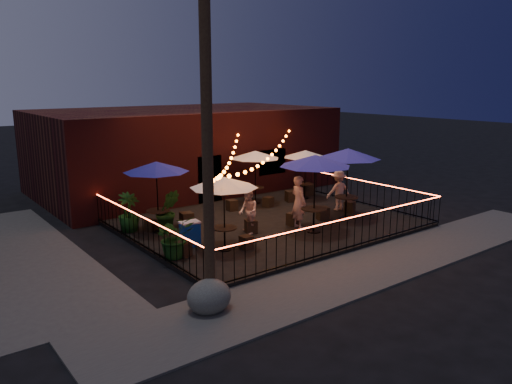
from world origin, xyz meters
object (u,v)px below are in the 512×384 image
utility_pole (207,142)px  cafe_table_4 (348,155)px  cafe_table_2 (315,162)px  boulder (209,297)px  cafe_table_1 (156,168)px  cafe_table_3 (255,155)px  cafe_table_5 (305,155)px  cooler (190,234)px  cafe_table_0 (224,183)px

utility_pole → cafe_table_4: size_ratio=2.95×
cafe_table_2 → boulder: cafe_table_2 is taller
cafe_table_1 → boulder: size_ratio=2.87×
cafe_table_3 → cafe_table_2: bearing=-101.2°
cafe_table_5 → cooler: (-7.51, -2.73, -1.58)m
cafe_table_2 → cafe_table_3: (0.91, 4.59, -0.40)m
cafe_table_1 → cafe_table_3: bearing=13.7°
utility_pole → cafe_table_0: utility_pole is taller
cafe_table_2 → cooler: cafe_table_2 is taller
cafe_table_3 → cafe_table_5: size_ratio=1.02×
cafe_table_1 → cafe_table_2: size_ratio=0.91×
cafe_table_1 → boulder: (-1.76, -6.17, -2.05)m
utility_pole → cafe_table_0: 4.14m
cafe_table_4 → boulder: cafe_table_4 is taller
cafe_table_1 → cafe_table_2: cafe_table_2 is taller
cafe_table_5 → cafe_table_3: bearing=166.1°
cafe_table_0 → utility_pole: bearing=-128.9°
utility_pole → cafe_table_4: bearing=21.5°
cafe_table_0 → cafe_table_4: cafe_table_4 is taller
cafe_table_0 → cooler: (-0.68, 0.99, -1.72)m
cafe_table_4 → utility_pole: bearing=-158.5°
cafe_table_1 → cafe_table_4: 7.15m
cafe_table_0 → cafe_table_5: bearing=28.6°
cafe_table_5 → boulder: size_ratio=2.65×
cafe_table_0 → cafe_table_2: 3.59m
cafe_table_5 → boulder: bearing=-143.8°
cafe_table_1 → cafe_table_5: (7.60, 0.69, -0.29)m
cafe_table_0 → boulder: size_ratio=2.38×
cafe_table_1 → cooler: bearing=-87.4°
cafe_table_3 → cafe_table_5: cafe_table_3 is taller
cafe_table_1 → cafe_table_3: cafe_table_1 is taller
cafe_table_2 → cafe_table_1: bearing=142.5°
cafe_table_0 → cafe_table_4: size_ratio=0.87×
utility_pole → cooler: 5.48m
cafe_table_0 → cafe_table_5: 7.78m
cafe_table_1 → cooler: size_ratio=3.47×
cafe_table_0 → cafe_table_4: 5.85m
utility_pole → cafe_table_0: size_ratio=3.40×
cafe_table_3 → cafe_table_0: bearing=-136.1°
utility_pole → cafe_table_3: (6.84, 7.24, -1.75)m
utility_pole → cafe_table_2: utility_pole is taller
cafe_table_2 → cafe_table_0: bearing=175.4°
cafe_table_5 → cooler: 8.14m
cooler → boulder: bearing=-108.8°
cafe_table_4 → boulder: bearing=-157.7°
cafe_table_1 → cafe_table_4: cafe_table_4 is taller
cafe_table_0 → cooler: bearing=124.4°
utility_pole → cafe_table_2: (5.93, 2.65, -1.35)m
cafe_table_2 → cooler: size_ratio=3.81×
cafe_table_3 → cooler: size_ratio=3.28×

